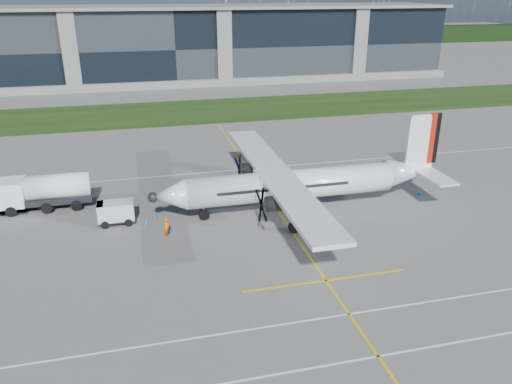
% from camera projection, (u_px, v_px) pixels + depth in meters
% --- Properties ---
extents(ground, '(400.00, 400.00, 0.00)m').
position_uv_depth(ground, '(197.00, 123.00, 75.65)').
color(ground, '#5D5A58').
rests_on(ground, ground).
extents(grass_strip, '(400.00, 18.00, 0.04)m').
position_uv_depth(grass_strip, '(191.00, 111.00, 82.83)').
color(grass_strip, '#1A340E').
rests_on(grass_strip, ground).
extents(terminal_building, '(120.00, 20.00, 15.00)m').
position_uv_depth(terminal_building, '(171.00, 45.00, 108.75)').
color(terminal_building, black).
rests_on(terminal_building, ground).
extents(tree_line, '(400.00, 6.00, 6.00)m').
position_uv_depth(tree_line, '(157.00, 40.00, 164.37)').
color(tree_line, black).
rests_on(tree_line, ground).
extents(pylon_east, '(9.00, 4.60, 30.00)m').
position_uv_depth(pylon_east, '(382.00, 0.00, 187.56)').
color(pylon_east, gray).
rests_on(pylon_east, ground).
extents(yellow_taxiway_centerline, '(0.20, 70.00, 0.01)m').
position_uv_depth(yellow_taxiway_centerline, '(267.00, 195.00, 49.35)').
color(yellow_taxiway_centerline, yellow).
rests_on(yellow_taxiway_centerline, ground).
extents(white_lane_line, '(90.00, 0.15, 0.01)m').
position_uv_depth(white_lane_line, '(328.00, 365.00, 27.12)').
color(white_lane_line, white).
rests_on(white_lane_line, ground).
extents(turboprop_aircraft, '(26.89, 27.88, 8.37)m').
position_uv_depth(turboprop_aircraft, '(302.00, 167.00, 44.56)').
color(turboprop_aircraft, white).
rests_on(turboprop_aircraft, ground).
extents(fuel_tanker_truck, '(8.57, 2.79, 3.22)m').
position_uv_depth(fuel_tanker_truck, '(38.00, 193.00, 45.78)').
color(fuel_tanker_truck, white).
rests_on(fuel_tanker_truck, ground).
extents(baggage_tug, '(3.25, 1.95, 1.95)m').
position_uv_depth(baggage_tug, '(116.00, 213.00, 43.21)').
color(baggage_tug, silver).
rests_on(baggage_tug, ground).
extents(ground_crew_person, '(0.92, 0.98, 1.95)m').
position_uv_depth(ground_crew_person, '(167.00, 226.00, 40.74)').
color(ground_crew_person, '#F25907').
rests_on(ground_crew_person, ground).
extents(safety_cone_stbdwing, '(0.36, 0.36, 0.50)m').
position_uv_depth(safety_cone_stbdwing, '(237.00, 161.00, 58.23)').
color(safety_cone_stbdwing, blue).
rests_on(safety_cone_stbdwing, ground).
extents(safety_cone_nose_port, '(0.36, 0.36, 0.50)m').
position_uv_depth(safety_cone_nose_port, '(174.00, 229.00, 41.97)').
color(safety_cone_nose_port, blue).
rests_on(safety_cone_nose_port, ground).
extents(safety_cone_fwd, '(0.36, 0.36, 0.50)m').
position_uv_depth(safety_cone_fwd, '(146.00, 222.00, 43.08)').
color(safety_cone_fwd, blue).
rests_on(safety_cone_fwd, ground).
extents(safety_cone_tail, '(0.36, 0.36, 0.50)m').
position_uv_depth(safety_cone_tail, '(420.00, 193.00, 49.39)').
color(safety_cone_tail, blue).
rests_on(safety_cone_tail, ground).
extents(safety_cone_nose_stbd, '(0.36, 0.36, 0.50)m').
position_uv_depth(safety_cone_nose_stbd, '(155.00, 214.00, 44.63)').
color(safety_cone_nose_stbd, blue).
rests_on(safety_cone_nose_stbd, ground).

